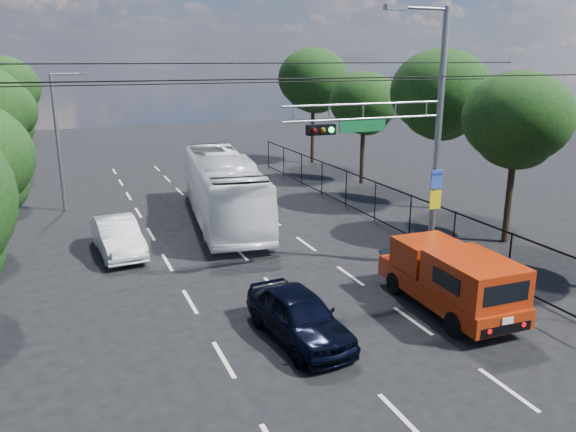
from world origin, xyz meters
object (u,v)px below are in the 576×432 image
white_bus (223,189)px  white_van (118,236)px  red_pickup (451,277)px  navy_hatchback (299,315)px  signal_mast (411,131)px

white_bus → white_van: 6.26m
red_pickup → navy_hatchback: size_ratio=1.31×
white_bus → navy_hatchback: bearing=-88.9°
navy_hatchback → white_van: size_ratio=0.97×
navy_hatchback → white_bus: white_bus is taller
red_pickup → white_bus: white_bus is taller
red_pickup → white_van: 13.26m
navy_hatchback → white_van: white_van is taller
white_van → red_pickup: bearing=-50.9°
signal_mast → red_pickup: (-0.77, -3.75, -4.14)m
signal_mast → white_van: size_ratio=2.14×
navy_hatchback → red_pickup: bearing=-5.6°
signal_mast → white_bus: (-4.55, 8.91, -3.62)m
signal_mast → white_van: signal_mast is taller
white_bus → white_van: white_bus is taller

